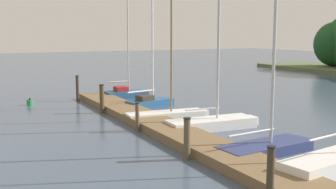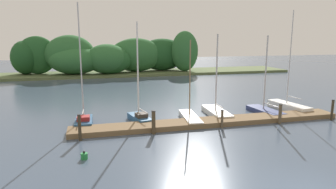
# 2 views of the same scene
# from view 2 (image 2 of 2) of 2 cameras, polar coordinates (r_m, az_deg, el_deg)

# --- Properties ---
(dock_pier) EXTENTS (19.80, 1.80, 0.35)m
(dock_pier) POSITION_cam_2_polar(r_m,az_deg,el_deg) (21.85, 8.31, -5.17)
(dock_pier) COLOR brown
(dock_pier) RESTS_ON ground
(far_shore) EXTENTS (51.77, 8.00, 7.20)m
(far_shore) POSITION_cam_2_polar(r_m,az_deg,el_deg) (50.32, -11.15, 6.85)
(far_shore) COLOR #56663D
(far_shore) RESTS_ON ground
(sailboat_0) EXTENTS (1.23, 2.90, 8.45)m
(sailboat_0) POSITION_cam_2_polar(r_m,az_deg,el_deg) (22.15, -15.73, -4.58)
(sailboat_0) COLOR #285684
(sailboat_0) RESTS_ON ground
(sailboat_1) EXTENTS (1.55, 3.12, 7.24)m
(sailboat_1) POSITION_cam_2_polar(r_m,az_deg,el_deg) (22.32, -5.48, -4.04)
(sailboat_1) COLOR #285684
(sailboat_1) RESTS_ON ground
(sailboat_2) EXTENTS (1.45, 4.26, 5.97)m
(sailboat_2) POSITION_cam_2_polar(r_m,az_deg,el_deg) (22.57, 4.15, -4.27)
(sailboat_2) COLOR white
(sailboat_2) RESTS_ON ground
(sailboat_3) EXTENTS (1.52, 4.41, 6.40)m
(sailboat_3) POSITION_cam_2_polar(r_m,az_deg,el_deg) (24.36, 9.09, -3.15)
(sailboat_3) COLOR white
(sailboat_3) RESTS_ON ground
(sailboat_4) EXTENTS (1.61, 3.99, 6.30)m
(sailboat_4) POSITION_cam_2_polar(r_m,az_deg,el_deg) (25.91, 17.83, -2.73)
(sailboat_4) COLOR navy
(sailboat_4) RESTS_ON ground
(sailboat_5) EXTENTS (1.72, 4.42, 8.33)m
(sailboat_5) POSITION_cam_2_polar(r_m,az_deg,el_deg) (27.74, 21.76, -2.01)
(sailboat_5) COLOR white
(sailboat_5) RESTS_ON ground
(mooring_piling_0) EXTENTS (0.23, 0.23, 1.63)m
(mooring_piling_0) POSITION_cam_2_polar(r_m,az_deg,el_deg) (18.90, -16.46, -6.04)
(mooring_piling_0) COLOR #3D3323
(mooring_piling_0) RESTS_ON ground
(mooring_piling_1) EXTENTS (0.28, 0.28, 1.55)m
(mooring_piling_1) POSITION_cam_2_polar(r_m,az_deg,el_deg) (19.38, -2.76, -5.29)
(mooring_piling_1) COLOR #4C3D28
(mooring_piling_1) RESTS_ON ground
(mooring_piling_2) EXTENTS (0.20, 0.20, 1.29)m
(mooring_piling_2) POSITION_cam_2_polar(r_m,az_deg,el_deg) (20.92, 10.25, -4.61)
(mooring_piling_2) COLOR brown
(mooring_piling_2) RESTS_ON ground
(mooring_piling_3) EXTENTS (0.26, 0.26, 1.45)m
(mooring_piling_3) POSITION_cam_2_polar(r_m,az_deg,el_deg) (23.05, 20.55, -3.48)
(mooring_piling_3) COLOR brown
(mooring_piling_3) RESTS_ON ground
(mooring_piling_4) EXTENTS (0.21, 0.21, 1.58)m
(mooring_piling_4) POSITION_cam_2_polar(r_m,az_deg,el_deg) (25.64, 28.78, -2.60)
(mooring_piling_4) COLOR #3D3323
(mooring_piling_4) RESTS_ON ground
(channel_buoy_0) EXTENTS (0.36, 0.36, 0.44)m
(channel_buoy_0) POSITION_cam_2_polar(r_m,az_deg,el_deg) (16.29, -15.64, -11.19)
(channel_buoy_0) COLOR #23843D
(channel_buoy_0) RESTS_ON ground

